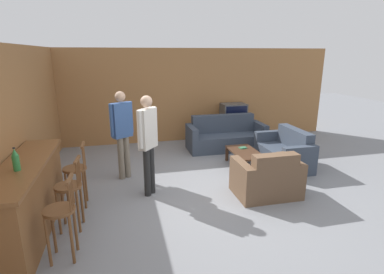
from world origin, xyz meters
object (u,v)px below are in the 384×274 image
at_px(bar_chair_near, 61,217).
at_px(book_on_table, 243,148).
at_px(bar_chair_mid, 70,192).
at_px(couch_far, 225,137).
at_px(armchair_near, 267,179).
at_px(tv_unit, 233,130).
at_px(loveseat_right, 285,152).
at_px(person_by_counter, 148,139).
at_px(person_by_window, 122,130).
at_px(bottle, 16,160).
at_px(tv, 233,113).
at_px(coffee_table, 245,154).
at_px(bar_chair_far, 76,174).

distance_m(bar_chair_near, book_on_table, 4.30).
relative_size(bar_chair_near, bar_chair_mid, 1.00).
xyz_separation_m(couch_far, armchair_near, (-0.22, -2.79, -0.00)).
relative_size(armchair_near, book_on_table, 6.18).
bearing_deg(tv_unit, loveseat_right, -80.74).
distance_m(couch_far, tv_unit, 0.93).
distance_m(bar_chair_mid, person_by_counter, 1.53).
height_order(armchair_near, book_on_table, armchair_near).
xyz_separation_m(armchair_near, person_by_window, (-2.44, 1.40, 0.70)).
relative_size(bar_chair_mid, loveseat_right, 0.73).
height_order(armchair_near, person_by_window, person_by_window).
bearing_deg(book_on_table, bar_chair_mid, -150.77).
distance_m(loveseat_right, bottle, 5.24).
distance_m(bottle, book_on_table, 4.58).
relative_size(bar_chair_mid, tv, 1.53).
bearing_deg(tv, armchair_near, -101.45).
distance_m(bottle, person_by_counter, 2.04).
relative_size(bar_chair_near, couch_far, 0.52).
distance_m(bar_chair_near, tv, 6.01).
relative_size(couch_far, book_on_table, 11.44).
distance_m(armchair_near, coffee_table, 1.40).
xyz_separation_m(bar_chair_near, person_by_counter, (1.19, 1.52, 0.46)).
relative_size(book_on_table, person_by_window, 0.10).
xyz_separation_m(bar_chair_mid, couch_far, (3.43, 3.09, -0.26)).
height_order(tv, bottle, bottle).
distance_m(armchair_near, book_on_table, 1.63).
bearing_deg(bottle, bar_chair_mid, 25.08).
distance_m(loveseat_right, person_by_window, 3.60).
xyz_separation_m(couch_far, bottle, (-3.95, -3.34, 0.87)).
height_order(bar_chair_near, loveseat_right, bar_chair_near).
xyz_separation_m(bar_chair_near, tv_unit, (3.93, 4.54, -0.30)).
distance_m(tv_unit, person_by_counter, 4.15).
relative_size(loveseat_right, bottle, 4.83).
height_order(bar_chair_mid, couch_far, bar_chair_mid).
height_order(bar_chair_mid, tv, tv).
bearing_deg(bar_chair_near, tv_unit, 49.15).
distance_m(tv_unit, person_by_window, 3.90).
bearing_deg(book_on_table, bar_chair_far, -160.36).
bearing_deg(bar_chair_mid, tv, 44.52).
height_order(tv_unit, bottle, bottle).
xyz_separation_m(tv, bottle, (-4.46, -4.11, 0.38)).
xyz_separation_m(coffee_table, tv, (0.55, 2.18, 0.49)).
relative_size(loveseat_right, person_by_counter, 0.81).
bearing_deg(couch_far, person_by_counter, -134.84).
bearing_deg(book_on_table, coffee_table, -99.72).
height_order(bar_chair_near, bottle, bottle).
bearing_deg(coffee_table, book_on_table, 80.28).
distance_m(couch_far, person_by_counter, 3.25).
height_order(book_on_table, person_by_counter, person_by_counter).
xyz_separation_m(bar_chair_mid, person_by_window, (0.77, 1.70, 0.44)).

